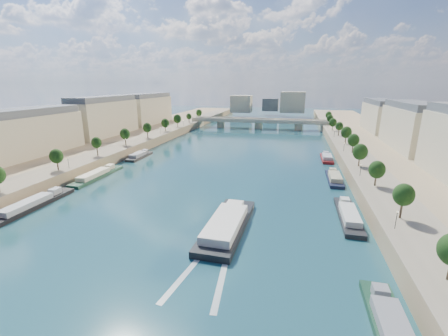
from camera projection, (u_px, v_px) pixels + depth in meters
The scene contains 17 objects.
ground at pixel (223, 169), 130.65m from camera, with size 700.00×700.00×0.00m, color #0C2937.
quay_left at pixel (80, 154), 146.10m from camera, with size 44.00×520.00×5.00m, color #9E8460.
quay_right at pixel (406, 175), 113.83m from camera, with size 44.00×520.00×5.00m, color #9E8460.
pave_left at pixel (106, 151), 142.04m from camera, with size 14.00×520.00×0.10m, color gray.
pave_right at pixel (365, 166), 116.50m from camera, with size 14.00×520.00×0.10m, color gray.
trees_left at pixel (111, 139), 141.98m from camera, with size 4.80×268.80×8.26m.
trees_right at pixel (356, 147), 124.81m from camera, with size 4.80×268.80×8.26m.
lamps_left at pixel (101, 150), 130.93m from camera, with size 0.36×200.36×4.28m.
lamps_right at pixel (351, 155), 121.43m from camera, with size 0.36×200.36×4.28m.
buildings_left at pixel (71, 122), 156.42m from camera, with size 16.00×226.00×23.20m.
buildings_right at pixel (438, 135), 118.33m from camera, with size 16.00×226.00×23.20m.
skyline at pixel (272, 103), 331.27m from camera, with size 79.00×42.00×22.00m.
bridge at pixel (259, 122), 245.55m from camera, with size 112.00×12.00×8.15m.
tour_barge at pixel (227, 225), 76.37m from camera, with size 9.77×31.60×4.26m.
wake at pixel (209, 266), 61.27m from camera, with size 10.76×26.00×0.04m.
moored_barges_left at pixel (26, 208), 87.51m from camera, with size 5.00×156.56×3.60m.
moored_barges_right at pixel (352, 224), 77.38m from camera, with size 5.00×161.95×3.60m.
Camera 1 is at (29.74, -22.00, 36.06)m, focal length 24.00 mm.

